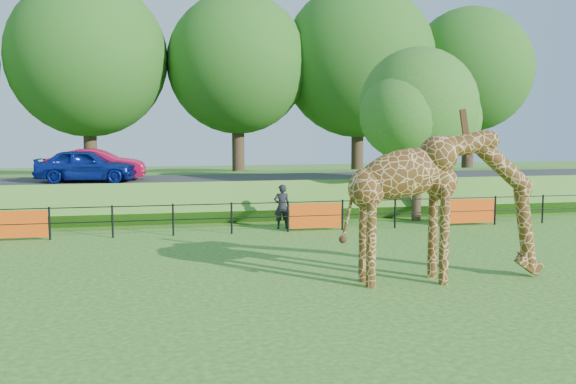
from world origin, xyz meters
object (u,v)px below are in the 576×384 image
Objects in this scene: giraffe at (445,206)px; car_red at (97,165)px; visitor at (282,206)px; tree_east at (420,112)px; car_blue at (86,165)px.

car_red is at bearing 124.41° from giraffe.
visitor is (6.93, -5.53, -1.27)m from car_red.
car_red is 13.61m from tree_east.
car_red is at bearing 159.75° from tree_east.
car_blue is 2.48× the size of visitor.
giraffe reaches higher than car_blue.
tree_east is at bearing -107.12° from car_red.
car_blue is 13.68m from tree_east.
visitor is (-2.36, 8.47, -1.03)m from giraffe.
visitor is at bearing -125.47° from car_red.
giraffe is at bearing -135.42° from car_blue.
giraffe is 1.28× the size of car_red.
giraffe is 3.18× the size of visitor.
car_blue is at bearing 160.23° from car_red.
tree_east is (3.31, 9.36, 2.44)m from giraffe.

